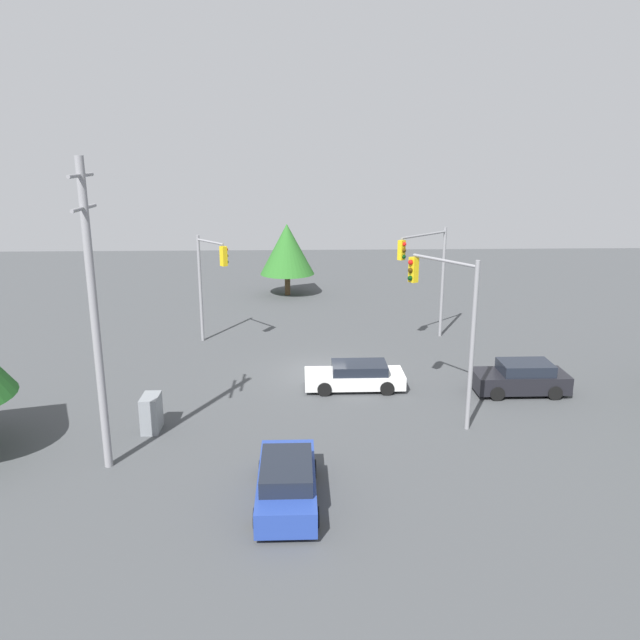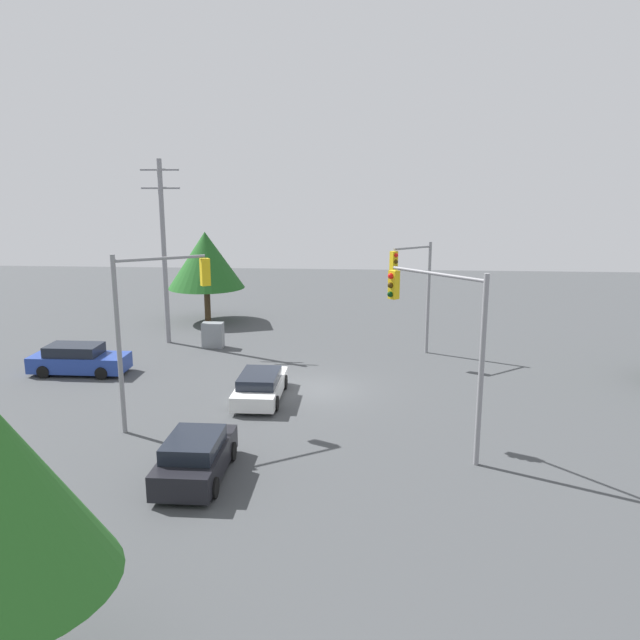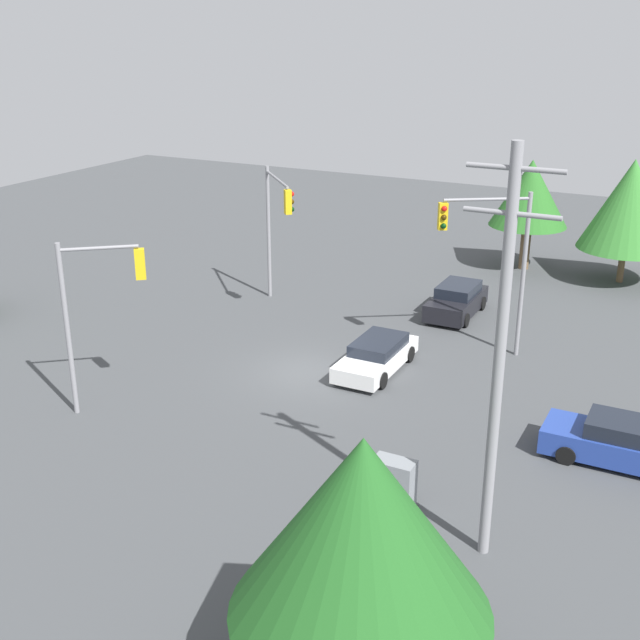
{
  "view_description": "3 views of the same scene",
  "coord_description": "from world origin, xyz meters",
  "px_view_note": "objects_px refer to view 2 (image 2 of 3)",
  "views": [
    {
      "loc": [
        -29.38,
        1.18,
        10.67
      ],
      "look_at": [
        -1.97,
        0.17,
        3.23
      ],
      "focal_mm": 35.0,
      "sensor_mm": 36.0,
      "label": 1
    },
    {
      "loc": [
        2.27,
        -27.06,
        9.32
      ],
      "look_at": [
        0.16,
        0.83,
        3.08
      ],
      "focal_mm": 35.0,
      "sensor_mm": 36.0,
      "label": 2
    },
    {
      "loc": [
        -13.55,
        25.3,
        12.98
      ],
      "look_at": [
        -0.8,
        0.53,
        2.51
      ],
      "focal_mm": 45.0,
      "sensor_mm": 36.0,
      "label": 3
    }
  ],
  "objects_px": {
    "sedan_white": "(260,386)",
    "traffic_signal_cross": "(415,281)",
    "traffic_signal_aux": "(153,310)",
    "sedan_blue": "(79,360)",
    "sedan_dark": "(196,457)",
    "traffic_signal_main": "(444,327)",
    "electrical_cabinet": "(213,335)"
  },
  "relations": [
    {
      "from": "sedan_blue",
      "to": "traffic_signal_main",
      "type": "distance_m",
      "value": 18.85
    },
    {
      "from": "sedan_white",
      "to": "traffic_signal_aux",
      "type": "distance_m",
      "value": 6.21
    },
    {
      "from": "sedan_dark",
      "to": "traffic_signal_aux",
      "type": "bearing_deg",
      "value": 121.98
    },
    {
      "from": "sedan_white",
      "to": "traffic_signal_main",
      "type": "xyz_separation_m",
      "value": [
        7.2,
        -4.66,
        3.85
      ]
    },
    {
      "from": "sedan_blue",
      "to": "traffic_signal_cross",
      "type": "bearing_deg",
      "value": 105.02
    },
    {
      "from": "sedan_white",
      "to": "traffic_signal_cross",
      "type": "height_order",
      "value": "traffic_signal_cross"
    },
    {
      "from": "sedan_dark",
      "to": "electrical_cabinet",
      "type": "xyz_separation_m",
      "value": [
        -3.37,
        15.92,
        0.01
      ]
    },
    {
      "from": "sedan_white",
      "to": "traffic_signal_aux",
      "type": "bearing_deg",
      "value": -135.83
    },
    {
      "from": "traffic_signal_cross",
      "to": "electrical_cabinet",
      "type": "bearing_deg",
      "value": -43.95
    },
    {
      "from": "sedan_blue",
      "to": "traffic_signal_main",
      "type": "bearing_deg",
      "value": 65.39
    },
    {
      "from": "sedan_white",
      "to": "traffic_signal_main",
      "type": "relative_size",
      "value": 0.7
    },
    {
      "from": "traffic_signal_main",
      "to": "electrical_cabinet",
      "type": "bearing_deg",
      "value": -2.26
    },
    {
      "from": "sedan_dark",
      "to": "traffic_signal_cross",
      "type": "relative_size",
      "value": 0.68
    },
    {
      "from": "sedan_white",
      "to": "electrical_cabinet",
      "type": "bearing_deg",
      "value": 116.32
    },
    {
      "from": "traffic_signal_cross",
      "to": "traffic_signal_main",
      "type": "bearing_deg",
      "value": 51.11
    },
    {
      "from": "traffic_signal_cross",
      "to": "traffic_signal_aux",
      "type": "height_order",
      "value": "traffic_signal_aux"
    },
    {
      "from": "sedan_dark",
      "to": "traffic_signal_cross",
      "type": "xyz_separation_m",
      "value": [
        7.93,
        15.0,
        3.45
      ]
    },
    {
      "from": "sedan_white",
      "to": "traffic_signal_main",
      "type": "bearing_deg",
      "value": -32.93
    },
    {
      "from": "sedan_white",
      "to": "traffic_signal_main",
      "type": "distance_m",
      "value": 9.4
    },
    {
      "from": "sedan_white",
      "to": "electrical_cabinet",
      "type": "height_order",
      "value": "electrical_cabinet"
    },
    {
      "from": "traffic_signal_main",
      "to": "traffic_signal_aux",
      "type": "distance_m",
      "value": 10.69
    },
    {
      "from": "sedan_white",
      "to": "traffic_signal_cross",
      "type": "distance_m",
      "value": 10.94
    },
    {
      "from": "sedan_blue",
      "to": "traffic_signal_aux",
      "type": "relative_size",
      "value": 0.69
    },
    {
      "from": "sedan_white",
      "to": "sedan_dark",
      "type": "bearing_deg",
      "value": -96.17
    },
    {
      "from": "sedan_dark",
      "to": "traffic_signal_main",
      "type": "relative_size",
      "value": 0.64
    },
    {
      "from": "sedan_white",
      "to": "traffic_signal_cross",
      "type": "xyz_separation_m",
      "value": [
        7.12,
        7.52,
        3.55
      ]
    },
    {
      "from": "sedan_white",
      "to": "electrical_cabinet",
      "type": "xyz_separation_m",
      "value": [
        -4.18,
        8.44,
        0.11
      ]
    },
    {
      "from": "sedan_dark",
      "to": "sedan_white",
      "type": "bearing_deg",
      "value": 83.83
    },
    {
      "from": "sedan_dark",
      "to": "traffic_signal_main",
      "type": "xyz_separation_m",
      "value": [
        8.0,
        2.82,
        3.75
      ]
    },
    {
      "from": "sedan_blue",
      "to": "electrical_cabinet",
      "type": "bearing_deg",
      "value": 134.94
    },
    {
      "from": "traffic_signal_main",
      "to": "electrical_cabinet",
      "type": "xyz_separation_m",
      "value": [
        -11.37,
        13.1,
        -3.74
      ]
    },
    {
      "from": "sedan_blue",
      "to": "electrical_cabinet",
      "type": "height_order",
      "value": "sedan_blue"
    }
  ]
}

